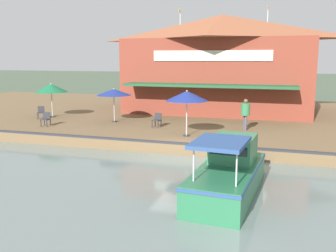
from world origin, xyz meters
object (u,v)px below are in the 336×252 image
at_px(patio_umbrella_far_corner, 187,96).
at_px(patio_umbrella_by_entrance, 51,88).
at_px(tree_downstream_bank, 245,46).
at_px(waterfront_restaurant, 221,62).
at_px(cafe_chair_back_row_seat, 157,119).
at_px(motorboat_far_downstream, 231,171).
at_px(cafe_chair_facing_river, 41,112).
at_px(cafe_chair_under_first_umbrella, 46,118).
at_px(patio_umbrella_back_row, 114,92).
at_px(person_mid_patio, 245,110).

height_order(patio_umbrella_far_corner, patio_umbrella_by_entrance, patio_umbrella_far_corner).
bearing_deg(patio_umbrella_by_entrance, tree_downstream_bank, 132.98).
xyz_separation_m(waterfront_restaurant, cafe_chair_back_row_seat, (8.90, -2.31, -3.31)).
bearing_deg(motorboat_far_downstream, cafe_chair_back_row_seat, -145.88).
bearing_deg(cafe_chair_facing_river, patio_umbrella_far_corner, 76.22).
relative_size(cafe_chair_under_first_umbrella, tree_downstream_bank, 0.12).
bearing_deg(motorboat_far_downstream, patio_umbrella_by_entrance, -125.06).
relative_size(patio_umbrella_back_row, patio_umbrella_by_entrance, 0.94).
bearing_deg(cafe_chair_under_first_umbrella, waterfront_restaurant, 139.92).
distance_m(patio_umbrella_back_row, motorboat_far_downstream, 12.91).
height_order(cafe_chair_under_first_umbrella, person_mid_patio, person_mid_patio).
distance_m(cafe_chair_facing_river, tree_downstream_bank, 17.98).
xyz_separation_m(waterfront_restaurant, cafe_chair_under_first_umbrella, (10.59, -8.91, -3.31)).
bearing_deg(cafe_chair_facing_river, waterfront_restaurant, 126.91).
distance_m(patio_umbrella_back_row, person_mid_patio, 8.47).
xyz_separation_m(cafe_chair_under_first_umbrella, motorboat_far_downstream, (6.56, 12.19, -0.29)).
xyz_separation_m(patio_umbrella_by_entrance, tree_downstream_bank, (-11.27, 12.09, 3.10)).
height_order(waterfront_restaurant, patio_umbrella_by_entrance, waterfront_restaurant).
xyz_separation_m(cafe_chair_facing_river, cafe_chair_back_row_seat, (0.65, 8.66, 0.00)).
height_order(cafe_chair_facing_river, person_mid_patio, person_mid_patio).
bearing_deg(patio_umbrella_by_entrance, patio_umbrella_far_corner, 71.53).
xyz_separation_m(patio_umbrella_far_corner, tree_downstream_bank, (-14.85, 1.38, 3.00)).
distance_m(waterfront_restaurant, patio_umbrella_by_entrance, 13.08).
bearing_deg(cafe_chair_under_first_umbrella, tree_downstream_bank, 144.48).
distance_m(patio_umbrella_far_corner, cafe_chair_facing_river, 11.47).
relative_size(patio_umbrella_far_corner, patio_umbrella_by_entrance, 1.03).
bearing_deg(patio_umbrella_by_entrance, cafe_chair_facing_river, -19.77).
bearing_deg(patio_umbrella_back_row, cafe_chair_under_first_umbrella, -51.39).
bearing_deg(cafe_chair_facing_river, motorboat_far_downstream, 58.00).
distance_m(patio_umbrella_back_row, cafe_chair_facing_river, 5.59).
bearing_deg(waterfront_restaurant, cafe_chair_under_first_umbrella, -40.08).
distance_m(patio_umbrella_far_corner, patio_umbrella_by_entrance, 11.29).
xyz_separation_m(patio_umbrella_back_row, tree_downstream_bank, (-11.84, 7.02, 3.21)).
bearing_deg(cafe_chair_under_first_umbrella, person_mid_patio, 100.85).
height_order(person_mid_patio, tree_downstream_bank, tree_downstream_bank).
bearing_deg(waterfront_restaurant, patio_umbrella_far_corner, 0.26).
relative_size(cafe_chair_facing_river, motorboat_far_downstream, 0.14).
relative_size(cafe_chair_facing_river, person_mid_patio, 0.47).
bearing_deg(cafe_chair_back_row_seat, patio_umbrella_by_entrance, -100.36).
xyz_separation_m(patio_umbrella_back_row, patio_umbrella_by_entrance, (-0.57, -5.07, 0.11)).
bearing_deg(cafe_chair_facing_river, patio_umbrella_back_row, 93.25).
bearing_deg(cafe_chair_facing_river, cafe_chair_under_first_umbrella, 41.39).
xyz_separation_m(patio_umbrella_back_row, motorboat_far_downstream, (9.21, 8.87, -1.76)).
bearing_deg(person_mid_patio, tree_downstream_bank, -173.45).
xyz_separation_m(patio_umbrella_far_corner, motorboat_far_downstream, (6.20, 3.23, -1.97)).
height_order(patio_umbrella_back_row, patio_umbrella_by_entrance, patio_umbrella_by_entrance).
bearing_deg(person_mid_patio, motorboat_far_downstream, 2.88).
distance_m(patio_umbrella_back_row, patio_umbrella_far_corner, 6.40).
bearing_deg(patio_umbrella_back_row, cafe_chair_back_row_seat, 73.70).
bearing_deg(cafe_chair_under_first_umbrella, cafe_chair_facing_river, -138.61).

